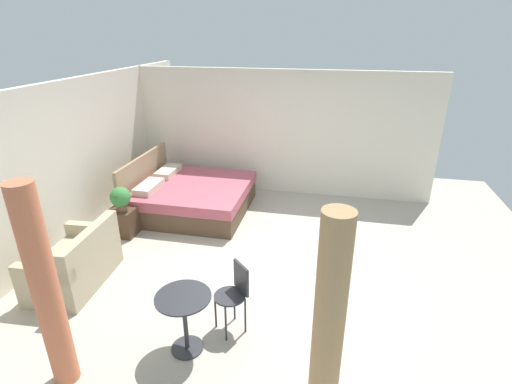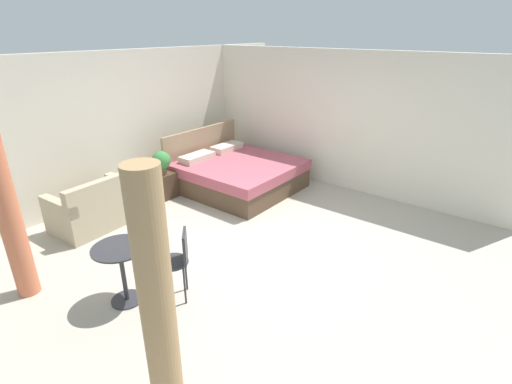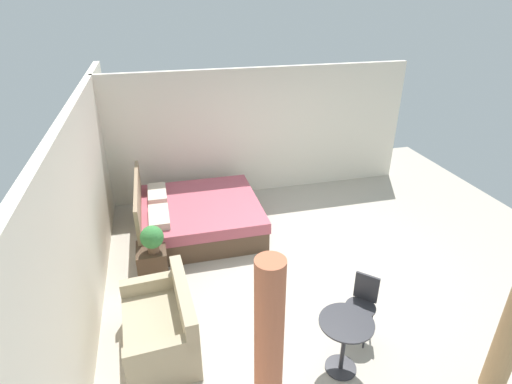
{
  "view_description": "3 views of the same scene",
  "coord_description": "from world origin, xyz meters",
  "px_view_note": "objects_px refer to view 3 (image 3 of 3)",
  "views": [
    {
      "loc": [
        -4.99,
        -1.13,
        3.29
      ],
      "look_at": [
        0.44,
        0.03,
        0.93
      ],
      "focal_mm": 27.05,
      "sensor_mm": 36.0,
      "label": 1
    },
    {
      "loc": [
        -3.85,
        -3.08,
        2.89
      ],
      "look_at": [
        0.23,
        0.11,
        0.68
      ],
      "focal_mm": 26.92,
      "sensor_mm": 36.0,
      "label": 2
    },
    {
      "loc": [
        -4.85,
        2.05,
        3.9
      ],
      "look_at": [
        0.71,
        0.63,
        1.01
      ],
      "focal_mm": 28.45,
      "sensor_mm": 36.0,
      "label": 3
    }
  ],
  "objects_px": {
    "potted_plant": "(152,238)",
    "bed": "(197,216)",
    "couch": "(162,327)",
    "cafe_chair_near_window": "(363,300)",
    "nightstand": "(153,261)",
    "balcony_table": "(345,337)"
  },
  "relations": [
    {
      "from": "potted_plant",
      "to": "bed",
      "type": "bearing_deg",
      "value": -32.47
    },
    {
      "from": "couch",
      "to": "cafe_chair_near_window",
      "type": "distance_m",
      "value": 2.42
    },
    {
      "from": "nightstand",
      "to": "potted_plant",
      "type": "distance_m",
      "value": 0.49
    },
    {
      "from": "bed",
      "to": "couch",
      "type": "relative_size",
      "value": 1.57
    },
    {
      "from": "potted_plant",
      "to": "balcony_table",
      "type": "distance_m",
      "value": 2.96
    },
    {
      "from": "nightstand",
      "to": "potted_plant",
      "type": "xyz_separation_m",
      "value": [
        -0.1,
        -0.04,
        0.47
      ]
    },
    {
      "from": "couch",
      "to": "potted_plant",
      "type": "height_order",
      "value": "potted_plant"
    },
    {
      "from": "nightstand",
      "to": "balcony_table",
      "type": "xyz_separation_m",
      "value": [
        -2.28,
        -2.02,
        0.25
      ]
    },
    {
      "from": "nightstand",
      "to": "cafe_chair_near_window",
      "type": "bearing_deg",
      "value": -126.84
    },
    {
      "from": "potted_plant",
      "to": "balcony_table",
      "type": "xyz_separation_m",
      "value": [
        -2.18,
        -1.98,
        -0.22
      ]
    },
    {
      "from": "cafe_chair_near_window",
      "to": "bed",
      "type": "bearing_deg",
      "value": 29.6
    },
    {
      "from": "bed",
      "to": "balcony_table",
      "type": "height_order",
      "value": "bed"
    },
    {
      "from": "couch",
      "to": "balcony_table",
      "type": "xyz_separation_m",
      "value": [
        -0.83,
        -1.94,
        0.19
      ]
    },
    {
      "from": "couch",
      "to": "cafe_chair_near_window",
      "type": "bearing_deg",
      "value": -99.38
    },
    {
      "from": "balcony_table",
      "to": "cafe_chair_near_window",
      "type": "height_order",
      "value": "cafe_chair_near_window"
    },
    {
      "from": "balcony_table",
      "to": "cafe_chair_near_window",
      "type": "xyz_separation_m",
      "value": [
        0.44,
        -0.44,
        0.04
      ]
    },
    {
      "from": "potted_plant",
      "to": "couch",
      "type": "bearing_deg",
      "value": -178.24
    },
    {
      "from": "cafe_chair_near_window",
      "to": "balcony_table",
      "type": "bearing_deg",
      "value": 134.62
    },
    {
      "from": "couch",
      "to": "nightstand",
      "type": "xyz_separation_m",
      "value": [
        1.45,
        0.08,
        -0.06
      ]
    },
    {
      "from": "bed",
      "to": "potted_plant",
      "type": "relative_size",
      "value": 4.95
    },
    {
      "from": "nightstand",
      "to": "balcony_table",
      "type": "height_order",
      "value": "balcony_table"
    },
    {
      "from": "bed",
      "to": "couch",
      "type": "distance_m",
      "value": 2.64
    }
  ]
}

